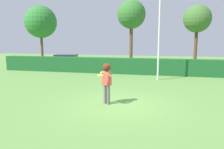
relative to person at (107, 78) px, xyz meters
name	(u,v)px	position (x,y,z in m)	size (l,w,h in m)	color
ground_plane	(118,105)	(0.51, 0.00, -1.15)	(60.00, 60.00, 0.00)	#659746
person	(107,78)	(0.00, 0.00, 0.00)	(0.51, 0.84, 1.79)	slate
frisbee	(100,75)	(-0.14, -0.48, 0.19)	(0.23, 0.23, 0.06)	yellow
lamppost	(159,27)	(2.00, 6.45, 2.48)	(0.24, 0.24, 6.63)	silver
hedge_row	(140,66)	(0.51, 8.83, -0.51)	(24.46, 0.90, 1.28)	#1D582A
parked_car_black	(66,60)	(-7.68, 12.50, -0.46)	(4.40, 2.29, 1.25)	black
oak_tree	(41,22)	(-12.99, 16.77, 3.83)	(4.03, 4.03, 7.02)	brown
maple_tree	(131,15)	(-1.21, 15.26, 4.25)	(3.06, 3.06, 7.00)	brown
willow_tree	(197,19)	(5.75, 17.17, 3.84)	(3.00, 3.00, 6.55)	brown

